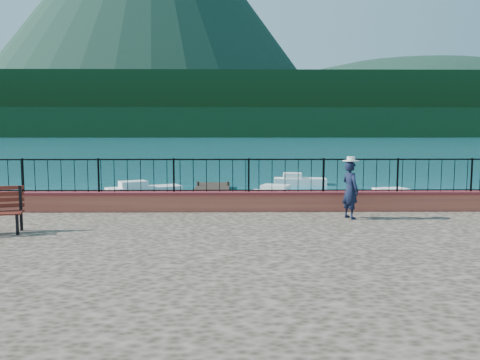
{
  "coord_description": "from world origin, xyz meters",
  "views": [
    {
      "loc": [
        -0.74,
        -9.96,
        3.54
      ],
      "look_at": [
        -0.58,
        2.0,
        2.3
      ],
      "focal_mm": 35.0,
      "sensor_mm": 36.0,
      "label": 1
    }
  ],
  "objects_px": {
    "person": "(350,190)",
    "boat_3": "(144,187)",
    "boat_2": "(403,195)",
    "boat_0": "(167,216)",
    "boat_1": "(286,193)",
    "boat_4": "(300,179)"
  },
  "relations": [
    {
      "from": "person",
      "to": "boat_3",
      "type": "relative_size",
      "value": 0.37
    },
    {
      "from": "person",
      "to": "boat_2",
      "type": "xyz_separation_m",
      "value": [
        5.22,
        10.34,
        -1.58
      ]
    },
    {
      "from": "boat_0",
      "to": "boat_3",
      "type": "distance_m",
      "value": 9.46
    },
    {
      "from": "boat_1",
      "to": "boat_3",
      "type": "relative_size",
      "value": 0.94
    },
    {
      "from": "person",
      "to": "boat_1",
      "type": "relative_size",
      "value": 0.4
    },
    {
      "from": "person",
      "to": "boat_3",
      "type": "xyz_separation_m",
      "value": [
        -8.24,
        14.02,
        -1.58
      ]
    },
    {
      "from": "boat_3",
      "to": "boat_4",
      "type": "relative_size",
      "value": 1.21
    },
    {
      "from": "boat_1",
      "to": "boat_3",
      "type": "distance_m",
      "value": 8.22
    },
    {
      "from": "boat_0",
      "to": "boat_1",
      "type": "height_order",
      "value": "same"
    },
    {
      "from": "boat_1",
      "to": "boat_3",
      "type": "bearing_deg",
      "value": -175.72
    },
    {
      "from": "boat_2",
      "to": "boat_3",
      "type": "distance_m",
      "value": 13.95
    },
    {
      "from": "boat_0",
      "to": "boat_2",
      "type": "xyz_separation_m",
      "value": [
        10.89,
        5.44,
        0.0
      ]
    },
    {
      "from": "boat_2",
      "to": "boat_3",
      "type": "height_order",
      "value": "same"
    },
    {
      "from": "boat_0",
      "to": "boat_2",
      "type": "relative_size",
      "value": 0.97
    },
    {
      "from": "person",
      "to": "boat_4",
      "type": "height_order",
      "value": "person"
    },
    {
      "from": "boat_1",
      "to": "boat_2",
      "type": "distance_m",
      "value": 5.75
    },
    {
      "from": "boat_3",
      "to": "boat_4",
      "type": "distance_m",
      "value": 10.68
    },
    {
      "from": "boat_0",
      "to": "boat_3",
      "type": "relative_size",
      "value": 1.02
    },
    {
      "from": "boat_2",
      "to": "boat_0",
      "type": "bearing_deg",
      "value": -166.12
    },
    {
      "from": "person",
      "to": "boat_1",
      "type": "distance_m",
      "value": 11.62
    },
    {
      "from": "boat_0",
      "to": "boat_3",
      "type": "xyz_separation_m",
      "value": [
        -2.57,
        9.11,
        0.0
      ]
    },
    {
      "from": "boat_0",
      "to": "boat_2",
      "type": "distance_m",
      "value": 12.17
    }
  ]
}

